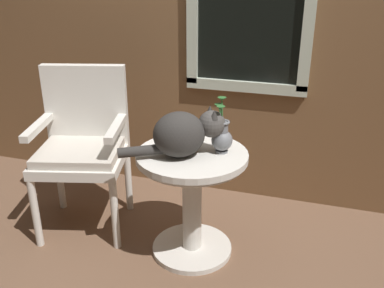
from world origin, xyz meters
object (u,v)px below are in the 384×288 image
Objects in this scene: wicker_chair at (83,140)px; pewter_vase_with_ivy at (222,136)px; cat at (183,133)px; wicker_side_table at (192,185)px.

pewter_vase_with_ivy is (0.87, -0.06, 0.15)m from wicker_chair.
wicker_chair is at bearing 176.32° from pewter_vase_with_ivy.
cat is at bearing -151.71° from pewter_vase_with_ivy.
wicker_chair is 3.38× the size of pewter_vase_with_ivy.
cat is at bearing -12.47° from wicker_chair.
wicker_side_table is 0.32m from pewter_vase_with_ivy.
pewter_vase_with_ivy is (0.15, 0.06, 0.28)m from wicker_side_table.
cat is (-0.03, -0.04, 0.32)m from wicker_side_table.
pewter_vase_with_ivy is at bearing 28.29° from cat.
wicker_chair is 1.98× the size of cat.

